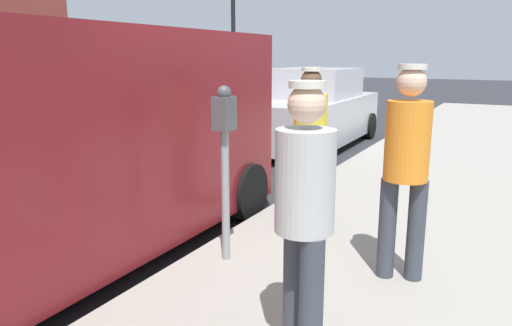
{
  "coord_description": "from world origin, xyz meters",
  "views": [
    {
      "loc": [
        3.48,
        -3.77,
        1.91
      ],
      "look_at": [
        1.65,
        -0.38,
        1.05
      ],
      "focal_mm": 33.87,
      "sensor_mm": 36.0,
      "label": 1
    }
  ],
  "objects_px": {
    "parked_van": "(35,145)",
    "pedestrian_in_gray": "(305,206)",
    "pedestrian_in_yellow": "(310,137)",
    "parked_sedan_ahead": "(310,112)",
    "traffic_light_corner": "(214,12)",
    "parking_meter_near": "(225,144)",
    "pedestrian_in_orange": "(406,160)"
  },
  "relations": [
    {
      "from": "pedestrian_in_yellow",
      "to": "parked_van",
      "type": "distance_m",
      "value": 2.59
    },
    {
      "from": "pedestrian_in_yellow",
      "to": "parked_sedan_ahead",
      "type": "height_order",
      "value": "pedestrian_in_yellow"
    },
    {
      "from": "parking_meter_near",
      "to": "parked_van",
      "type": "xyz_separation_m",
      "value": [
        -1.5,
        -0.69,
        -0.03
      ]
    },
    {
      "from": "pedestrian_in_orange",
      "to": "parking_meter_near",
      "type": "bearing_deg",
      "value": -166.01
    },
    {
      "from": "pedestrian_in_orange",
      "to": "pedestrian_in_yellow",
      "type": "xyz_separation_m",
      "value": [
        -1.13,
        0.83,
        -0.03
      ]
    },
    {
      "from": "traffic_light_corner",
      "to": "parked_van",
      "type": "bearing_deg",
      "value": -62.83
    },
    {
      "from": "pedestrian_in_gray",
      "to": "parked_sedan_ahead",
      "type": "relative_size",
      "value": 0.37
    },
    {
      "from": "pedestrian_in_yellow",
      "to": "traffic_light_corner",
      "type": "height_order",
      "value": "traffic_light_corner"
    },
    {
      "from": "parked_van",
      "to": "pedestrian_in_yellow",
      "type": "bearing_deg",
      "value": 46.26
    },
    {
      "from": "pedestrian_in_gray",
      "to": "pedestrian_in_yellow",
      "type": "distance_m",
      "value": 2.31
    },
    {
      "from": "parking_meter_near",
      "to": "traffic_light_corner",
      "type": "height_order",
      "value": "traffic_light_corner"
    },
    {
      "from": "parking_meter_near",
      "to": "parked_van",
      "type": "height_order",
      "value": "parked_van"
    },
    {
      "from": "parking_meter_near",
      "to": "pedestrian_in_gray",
      "type": "xyz_separation_m",
      "value": [
        1.14,
        -0.97,
        -0.1
      ]
    },
    {
      "from": "pedestrian_in_gray",
      "to": "traffic_light_corner",
      "type": "bearing_deg",
      "value": 124.88
    },
    {
      "from": "parked_van",
      "to": "parked_sedan_ahead",
      "type": "bearing_deg",
      "value": 91.91
    },
    {
      "from": "pedestrian_in_orange",
      "to": "parked_sedan_ahead",
      "type": "relative_size",
      "value": 0.38
    },
    {
      "from": "parked_van",
      "to": "pedestrian_in_gray",
      "type": "bearing_deg",
      "value": -5.97
    },
    {
      "from": "pedestrian_in_orange",
      "to": "parked_van",
      "type": "relative_size",
      "value": 0.33
    },
    {
      "from": "parking_meter_near",
      "to": "pedestrian_in_orange",
      "type": "relative_size",
      "value": 0.89
    },
    {
      "from": "pedestrian_in_yellow",
      "to": "parking_meter_near",
      "type": "bearing_deg",
      "value": -103.96
    },
    {
      "from": "pedestrian_in_orange",
      "to": "parked_sedan_ahead",
      "type": "xyz_separation_m",
      "value": [
        -3.15,
        5.82,
        -0.38
      ]
    },
    {
      "from": "parked_van",
      "to": "traffic_light_corner",
      "type": "xyz_separation_m",
      "value": [
        -6.82,
        13.29,
        2.36
      ]
    },
    {
      "from": "pedestrian_in_gray",
      "to": "pedestrian_in_orange",
      "type": "xyz_separation_m",
      "value": [
        0.29,
        1.32,
        0.05
      ]
    },
    {
      "from": "pedestrian_in_gray",
      "to": "parked_sedan_ahead",
      "type": "bearing_deg",
      "value": 111.83
    },
    {
      "from": "pedestrian_in_gray",
      "to": "pedestrian_in_orange",
      "type": "relative_size",
      "value": 0.96
    },
    {
      "from": "pedestrian_in_gray",
      "to": "parked_van",
      "type": "distance_m",
      "value": 2.65
    },
    {
      "from": "parked_sedan_ahead",
      "to": "traffic_light_corner",
      "type": "bearing_deg",
      "value": 135.77
    },
    {
      "from": "parked_van",
      "to": "parked_sedan_ahead",
      "type": "height_order",
      "value": "parked_van"
    },
    {
      "from": "pedestrian_in_gray",
      "to": "pedestrian_in_yellow",
      "type": "xyz_separation_m",
      "value": [
        -0.84,
        2.15,
        0.01
      ]
    },
    {
      "from": "pedestrian_in_yellow",
      "to": "pedestrian_in_gray",
      "type": "bearing_deg",
      "value": -68.62
    },
    {
      "from": "parking_meter_near",
      "to": "parked_sedan_ahead",
      "type": "distance_m",
      "value": 6.43
    },
    {
      "from": "pedestrian_in_orange",
      "to": "traffic_light_corner",
      "type": "height_order",
      "value": "traffic_light_corner"
    }
  ]
}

